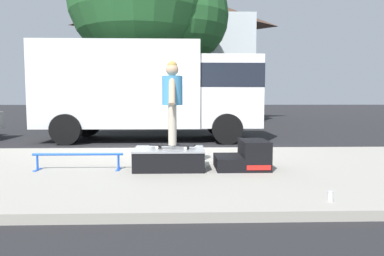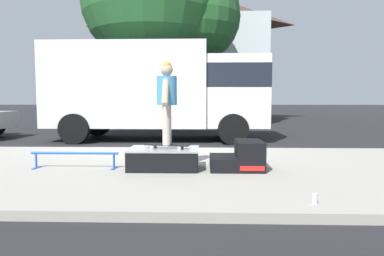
{
  "view_description": "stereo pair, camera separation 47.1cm",
  "coord_description": "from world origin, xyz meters",
  "views": [
    {
      "loc": [
        0.73,
        -9.14,
        1.33
      ],
      "look_at": [
        0.97,
        -1.66,
        0.71
      ],
      "focal_mm": 32.69,
      "sensor_mm": 36.0,
      "label": 1
    },
    {
      "loc": [
        1.2,
        -9.14,
        1.33
      ],
      "look_at": [
        0.97,
        -1.66,
        0.71
      ],
      "focal_mm": 32.69,
      "sensor_mm": 36.0,
      "label": 2
    }
  ],
  "objects": [
    {
      "name": "skateboard",
      "position": [
        0.59,
        -3.18,
        0.54
      ],
      "size": [
        0.81,
        0.37,
        0.07
      ],
      "color": "black",
      "rests_on": "skate_box"
    },
    {
      "name": "soda_can",
      "position": [
        2.5,
        -5.14,
        0.18
      ],
      "size": [
        0.07,
        0.07,
        0.13
      ],
      "color": "silver",
      "rests_on": "sidewalk_slab"
    },
    {
      "name": "house_behind",
      "position": [
        0.31,
        13.6,
        4.24
      ],
      "size": [
        9.54,
        8.23,
        8.4
      ],
      "color": "silver",
      "rests_on": "ground"
    },
    {
      "name": "street_tree_main",
      "position": [
        -0.6,
        6.67,
        5.6
      ],
      "size": [
        7.02,
        6.39,
        8.98
      ],
      "color": "brown",
      "rests_on": "ground"
    },
    {
      "name": "grind_rail",
      "position": [
        -1.03,
        -3.18,
        0.34
      ],
      "size": [
        1.54,
        0.28,
        0.29
      ],
      "color": "blue",
      "rests_on": "sidewalk_slab"
    },
    {
      "name": "kicker_ramp",
      "position": [
        1.86,
        -3.16,
        0.33
      ],
      "size": [
        0.9,
        0.78,
        0.5
      ],
      "color": "black",
      "rests_on": "sidewalk_slab"
    },
    {
      "name": "sidewalk_slab",
      "position": [
        0.0,
        -3.0,
        0.06
      ],
      "size": [
        50.0,
        5.0,
        0.12
      ],
      "primitive_type": "cube",
      "color": "gray",
      "rests_on": "ground"
    },
    {
      "name": "box_truck",
      "position": [
        -0.24,
        2.2,
        1.7
      ],
      "size": [
        6.91,
        2.63,
        3.05
      ],
      "color": "silver",
      "rests_on": "ground"
    },
    {
      "name": "ground_plane",
      "position": [
        0.0,
        0.0,
        0.0
      ],
      "size": [
        140.0,
        140.0,
        0.0
      ],
      "primitive_type": "plane",
      "color": "black"
    },
    {
      "name": "skate_box",
      "position": [
        0.52,
        -3.16,
        0.31
      ],
      "size": [
        1.2,
        0.8,
        0.36
      ],
      "color": "black",
      "rests_on": "sidewalk_slab"
    },
    {
      "name": "skater_kid",
      "position": [
        0.59,
        -3.18,
        1.39
      ],
      "size": [
        0.35,
        0.73,
        1.43
      ],
      "color": "#B7AD99",
      "rests_on": "skateboard"
    }
  ]
}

